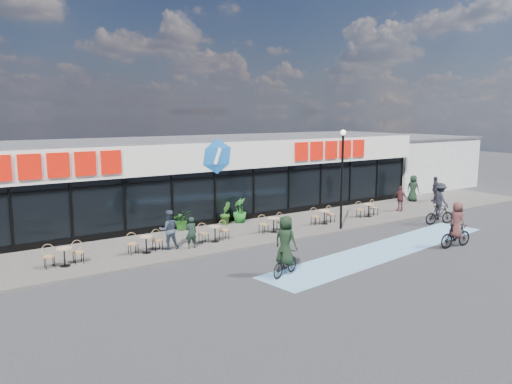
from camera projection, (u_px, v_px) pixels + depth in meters
ground at (295, 256)px, 21.39m from camera, size 120.00×120.00×0.00m
sidewalk at (239, 234)px, 25.08m from camera, size 44.00×5.00×0.10m
bike_lane at (386, 250)px, 22.34m from camera, size 14.17×4.13×0.01m
building at (190, 177)px, 29.17m from camera, size 30.60×6.57×4.75m
neighbour_building at (408, 161)px, 41.32m from camera, size 9.20×7.20×4.11m
lamp_post at (342, 171)px, 25.42m from camera, size 0.28×0.28×5.12m
bistro_set_1 at (64, 254)px, 19.65m from camera, size 1.54×0.62×0.90m
bistro_set_2 at (145, 242)px, 21.49m from camera, size 1.54×0.62×0.90m
bistro_set_3 at (214, 232)px, 23.34m from camera, size 1.54×0.62×0.90m
bistro_set_4 at (273, 223)px, 25.19m from camera, size 1.54×0.62×0.90m
bistro_set_5 at (323, 215)px, 27.04m from camera, size 1.54×0.62×0.90m
bistro_set_6 at (367, 209)px, 28.89m from camera, size 1.54×0.62×0.90m
potted_plant_left at (182, 220)px, 25.63m from camera, size 1.07×0.97×1.03m
potted_plant_mid at (240, 210)px, 27.29m from camera, size 0.86×0.86×1.35m
potted_plant_right at (225, 213)px, 26.89m from camera, size 0.84×0.85×1.21m
patron_left at (191, 233)px, 22.11m from camera, size 0.57×0.43×1.43m
patron_right at (169, 230)px, 21.96m from camera, size 0.97×0.83×1.76m
pedestrian_a at (400, 198)px, 30.47m from camera, size 0.52×0.96×1.55m
pedestrian_b at (413, 188)px, 33.78m from camera, size 0.76×0.98×1.78m
pedestrian_c at (435, 189)px, 33.65m from camera, size 1.08×0.68×1.70m
cyclist_a at (456, 229)px, 22.62m from camera, size 1.88×0.86×2.11m
cyclist_b at (440, 205)px, 27.26m from camera, size 1.80×1.34×2.29m
cyclist_c at (285, 250)px, 18.65m from camera, size 1.71×1.06×2.30m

